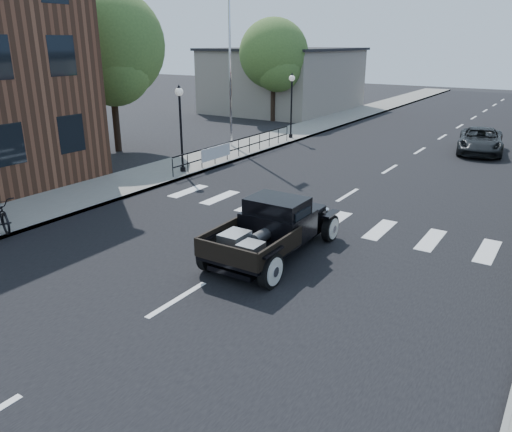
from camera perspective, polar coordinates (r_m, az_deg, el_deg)
The scene contains 14 objects.
ground at distance 14.09m, azimuth -0.86°, elevation -4.64°, with size 120.00×120.00×0.00m, color black.
road at distance 27.28m, azimuth 17.07°, elevation 6.39°, with size 14.00×80.00×0.02m, color black.
road_markings at distance 22.64m, azimuth 13.40°, elevation 4.15°, with size 12.00×60.00×0.06m, color silver, non-canonical shape.
sidewalk_left at distance 30.62m, azimuth 1.56°, elevation 8.70°, with size 3.00×80.00×0.15m, color gray.
low_building_left at distance 44.71m, azimuth 3.26°, elevation 15.18°, with size 10.00×12.00×5.00m, color gray.
railing at distance 25.76m, azimuth -2.00°, elevation 7.96°, with size 0.08×10.00×1.00m, color black, non-canonical shape.
banner at distance 24.18m, azimuth -4.57°, elevation 6.67°, with size 0.04×2.20×0.60m, color silver, non-canonical shape.
lamp_post_b at distance 22.59m, azimuth -8.57°, elevation 9.79°, with size 0.36×0.36×3.82m, color black, non-canonical shape.
lamp_post_c at distance 30.73m, azimuth 4.06°, elevation 12.44°, with size 0.36×0.36×3.82m, color black, non-canonical shape.
flagpole at distance 27.98m, azimuth -3.03°, elevation 19.30°, with size 0.12×0.12×11.13m, color silver.
big_tree_near at distance 28.29m, azimuth -16.19°, elevation 15.54°, with size 5.73×5.73×8.42m, color #426129, non-canonical shape.
big_tree_far at distance 38.21m, azimuth 2.00°, elevation 16.29°, with size 5.04×5.04×7.40m, color #426129, non-canonical shape.
hotrod_pickup at distance 13.82m, azimuth 1.96°, elevation -1.36°, with size 2.27×4.87×1.69m, color black, non-canonical shape.
second_car at distance 29.71m, azimuth 24.27°, elevation 7.83°, with size 2.19×4.75×1.32m, color black.
Camera 1 is at (7.19, -10.68, 5.73)m, focal length 35.00 mm.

